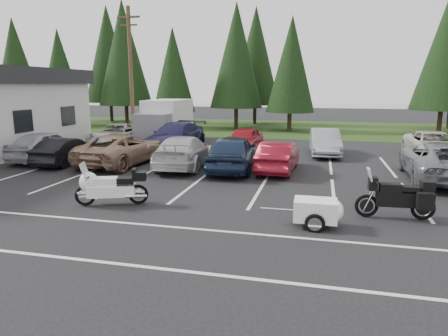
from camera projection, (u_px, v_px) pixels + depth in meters
ground at (241, 197)px, 14.17m from camera, size 120.00×120.00×0.00m
grass_strip at (291, 128)px, 37.02m from camera, size 80.00×16.00×0.01m
lake_water at (330, 110)px, 65.62m from camera, size 70.00×50.00×0.02m
utility_pole at (131, 73)px, 26.94m from camera, size 1.60×0.26×9.00m
box_truck at (163, 121)px, 27.62m from camera, size 2.40×5.60×2.90m
stall_markings at (251, 184)px, 16.08m from camera, size 32.00×16.00×0.01m
conifer_0 at (16, 62)px, 40.76m from camera, size 4.58×4.58×10.66m
conifer_1 at (60, 70)px, 38.31m from camera, size 3.96×3.96×9.22m
conifer_2 at (124, 53)px, 38.14m from camera, size 5.10×5.10×11.89m
conifer_3 at (173, 70)px, 35.89m from camera, size 3.87×3.87×9.02m
conifer_4 at (236, 56)px, 35.80m from camera, size 4.80×4.80×11.17m
conifer_5 at (291, 64)px, 33.60m from camera, size 4.14×4.14×9.63m
conifer_6 at (448, 49)px, 31.10m from camera, size 4.93×4.93×11.48m
conifer_back_a at (108, 54)px, 43.01m from camera, size 5.28×5.28×12.30m
conifer_back_b at (256, 56)px, 39.90m from camera, size 4.97×4.97×11.58m
car_near_0 at (46, 145)px, 21.02m from camera, size 2.02×4.70×1.58m
car_near_1 at (66, 151)px, 20.03m from camera, size 1.59×4.10×1.33m
car_near_2 at (122, 149)px, 19.96m from camera, size 2.94×5.72×1.54m
car_near_3 at (184, 152)px, 19.24m from camera, size 2.54×5.37×1.51m
car_near_4 at (233, 152)px, 18.48m from camera, size 2.31×5.05×1.68m
car_near_5 at (278, 156)px, 18.27m from camera, size 1.68×4.28×1.39m
car_near_6 at (441, 161)px, 16.48m from camera, size 2.99×5.98×1.63m
car_far_0 at (118, 135)px, 26.21m from camera, size 2.44×5.18×1.43m
car_far_1 at (175, 136)px, 24.49m from camera, size 2.79×5.82×1.63m
car_far_2 at (244, 140)px, 23.74m from camera, size 2.02×4.36×1.45m
car_far_3 at (325, 142)px, 22.64m from camera, size 1.86×4.54×1.46m
car_far_4 at (433, 144)px, 21.99m from camera, size 2.49×5.09×1.39m
touring_motorcycle at (111, 184)px, 13.07m from camera, size 2.75×1.65×1.46m
cargo_trailer at (315, 213)px, 11.11m from camera, size 1.71×0.97×0.79m
adventure_motorcycle at (396, 194)px, 11.72m from camera, size 2.56×1.02×1.53m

